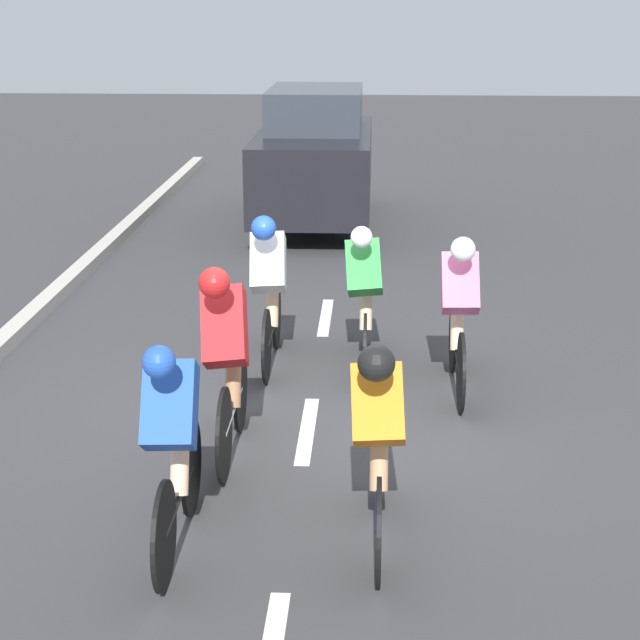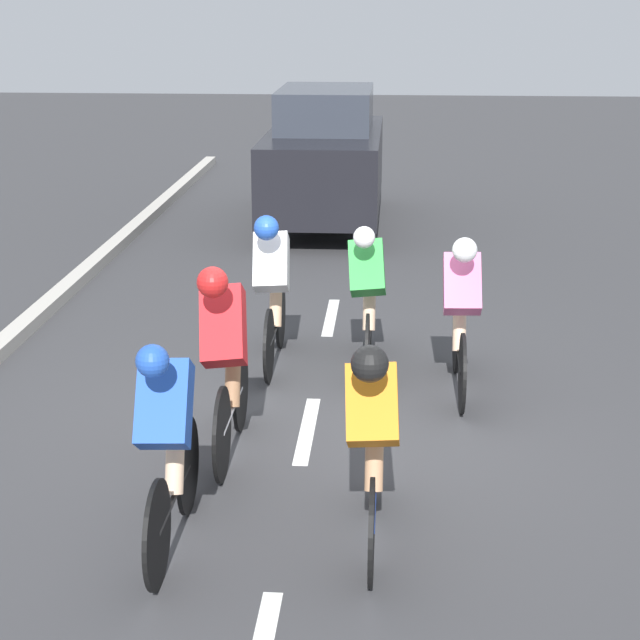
{
  "view_description": "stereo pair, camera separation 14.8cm",
  "coord_description": "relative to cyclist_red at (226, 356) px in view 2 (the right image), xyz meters",
  "views": [
    {
      "loc": [
        -0.53,
        8.24,
        3.45
      ],
      "look_at": [
        -0.1,
        0.12,
        0.95
      ],
      "focal_mm": 60.0,
      "sensor_mm": 36.0,
      "label": 1
    },
    {
      "loc": [
        -0.68,
        8.23,
        3.45
      ],
      "look_at": [
        -0.1,
        0.12,
        0.95
      ],
      "focal_mm": 60.0,
      "sensor_mm": 36.0,
      "label": 2
    }
  ],
  "objects": [
    {
      "name": "cyclist_pink",
      "position": [
        -1.85,
        -1.5,
        -0.06
      ],
      "size": [
        0.33,
        1.73,
        1.48
      ],
      "color": "black",
      "rests_on": "ground"
    },
    {
      "name": "lane_stripe_far",
      "position": [
        -0.57,
        -3.77,
        -0.82
      ],
      "size": [
        0.12,
        1.4,
        0.01
      ],
      "primitive_type": "cube",
      "color": "white",
      "rests_on": "ground"
    },
    {
      "name": "support_car",
      "position": [
        -0.17,
        -8.78,
        0.21
      ],
      "size": [
        1.7,
        4.22,
        2.06
      ],
      "color": "black",
      "rests_on": "ground"
    },
    {
      "name": "ground_plane",
      "position": [
        -0.57,
        -0.69,
        -0.82
      ],
      "size": [
        60.0,
        60.0,
        0.0
      ],
      "primitive_type": "plane",
      "color": "#38383A"
    },
    {
      "name": "lane_stripe_mid",
      "position": [
        -0.57,
        -0.57,
        -0.82
      ],
      "size": [
        0.12,
        1.4,
        0.01
      ],
      "primitive_type": "cube",
      "color": "white",
      "rests_on": "ground"
    },
    {
      "name": "cyclist_orange",
      "position": [
        -1.14,
        1.34,
        -0.05
      ],
      "size": [
        0.35,
        1.67,
        1.46
      ],
      "color": "black",
      "rests_on": "ground"
    },
    {
      "name": "cyclist_white",
      "position": [
        -0.11,
        -2.12,
        -0.02
      ],
      "size": [
        0.35,
        1.72,
        1.52
      ],
      "color": "black",
      "rests_on": "ground"
    },
    {
      "name": "cyclist_red",
      "position": [
        0.0,
        0.0,
        0.0
      ],
      "size": [
        0.38,
        1.68,
        1.58
      ],
      "color": "black",
      "rests_on": "ground"
    },
    {
      "name": "cyclist_blue",
      "position": [
        0.14,
        1.47,
        -0.06
      ],
      "size": [
        0.34,
        1.66,
        1.48
      ],
      "color": "black",
      "rests_on": "ground"
    },
    {
      "name": "cyclist_green",
      "position": [
        -1.01,
        -2.12,
        -0.08
      ],
      "size": [
        0.37,
        1.65,
        1.44
      ],
      "color": "black",
      "rests_on": "ground"
    }
  ]
}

